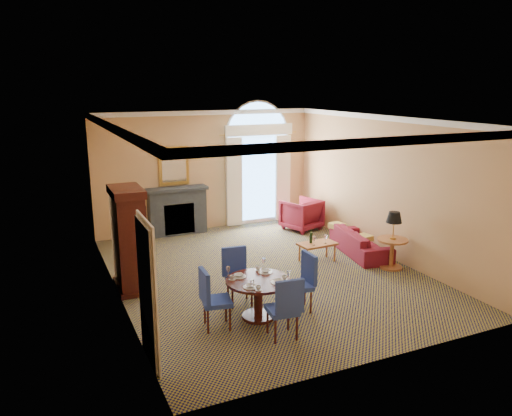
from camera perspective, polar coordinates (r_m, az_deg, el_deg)
name	(u,v)px	position (r m, az deg, el deg)	size (l,w,h in m)	color
ground	(266,273)	(10.58, 1.12, -7.45)	(7.50, 7.50, 0.00)	#15133C
room_envelope	(252,151)	(10.53, -0.50, 6.59)	(6.04, 7.52, 3.45)	tan
armoire	(129,241)	(9.81, -14.31, -3.67)	(0.57, 1.02, 2.00)	#34100B
dining_table	(258,289)	(8.47, 0.26, -9.26)	(1.10, 1.10, 0.89)	#34100B
dining_chair_north	(237,272)	(9.06, -2.19, -7.28)	(0.51, 0.52, 1.02)	navy
dining_chair_south	(286,305)	(7.78, 3.43, -10.99)	(0.50, 0.51, 1.02)	navy
dining_chair_east	(304,278)	(8.81, 5.46, -7.97)	(0.54, 0.54, 1.02)	navy
dining_chair_west	(211,295)	(8.12, -5.17, -9.91)	(0.53, 0.53, 1.02)	navy
sofa	(361,242)	(11.91, 11.86, -3.84)	(1.93, 0.75, 0.56)	maroon
armchair	(301,214)	(13.63, 5.21, -0.73)	(0.90, 0.92, 0.84)	maroon
coffee_table	(317,244)	(11.22, 7.00, -4.12)	(0.87, 0.51, 0.75)	#AD6333
side_table	(393,234)	(11.01, 15.39, -2.92)	(0.66, 0.66, 1.23)	#AD6333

